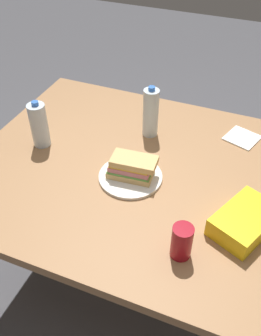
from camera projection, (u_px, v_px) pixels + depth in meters
name	position (u px, v px, depth m)	size (l,w,h in m)	color
ground_plane	(150.00, 280.00, 1.96)	(8.00, 8.00, 0.00)	#4C4C51
dining_table	(156.00, 189.00, 1.52)	(1.49, 1.08, 0.75)	#9E7047
paper_plate	(130.00, 177.00, 1.44)	(0.24, 0.24, 0.01)	white
sandwich	(132.00, 167.00, 1.41)	(0.19, 0.11, 0.08)	#DBB26B
soda_can_red	(182.00, 242.00, 1.14)	(0.07, 0.07, 0.12)	maroon
chip_bag	(245.00, 221.00, 1.23)	(0.23, 0.15, 0.07)	yellow
water_bottle_tall	(151.00, 113.00, 1.59)	(0.07, 0.07, 0.23)	silver
water_bottle_spare	(39.00, 125.00, 1.54)	(0.07, 0.07, 0.21)	silver
paper_napkin	(242.00, 138.00, 1.63)	(0.13, 0.13, 0.01)	white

